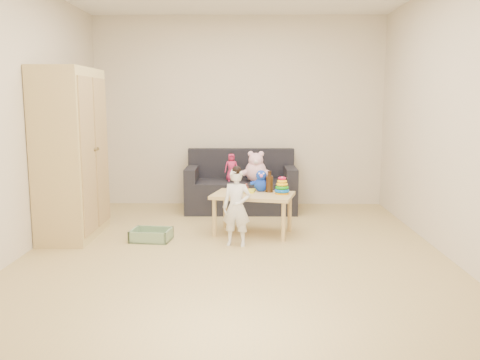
{
  "coord_description": "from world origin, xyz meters",
  "views": [
    {
      "loc": [
        0.14,
        -4.85,
        1.44
      ],
      "look_at": [
        0.05,
        0.25,
        0.65
      ],
      "focal_mm": 38.0,
      "sensor_mm": 36.0,
      "label": 1
    }
  ],
  "objects_px": {
    "wardrobe": "(71,154)",
    "toddler": "(237,208)",
    "play_table": "(253,214)",
    "sofa": "(241,196)"
  },
  "relations": [
    {
      "from": "wardrobe",
      "to": "sofa",
      "type": "distance_m",
      "value": 2.32
    },
    {
      "from": "wardrobe",
      "to": "toddler",
      "type": "relative_size",
      "value": 2.33
    },
    {
      "from": "play_table",
      "to": "toddler",
      "type": "xyz_separation_m",
      "value": [
        -0.17,
        -0.45,
        0.16
      ]
    },
    {
      "from": "sofa",
      "to": "play_table",
      "type": "height_order",
      "value": "play_table"
    },
    {
      "from": "sofa",
      "to": "toddler",
      "type": "bearing_deg",
      "value": -91.37
    },
    {
      "from": "wardrobe",
      "to": "sofa",
      "type": "height_order",
      "value": "wardrobe"
    },
    {
      "from": "play_table",
      "to": "toddler",
      "type": "bearing_deg",
      "value": -110.35
    },
    {
      "from": "wardrobe",
      "to": "sofa",
      "type": "relative_size",
      "value": 1.24
    },
    {
      "from": "play_table",
      "to": "toddler",
      "type": "relative_size",
      "value": 1.12
    },
    {
      "from": "wardrobe",
      "to": "toddler",
      "type": "xyz_separation_m",
      "value": [
        1.76,
        -0.34,
        -0.51
      ]
    }
  ]
}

